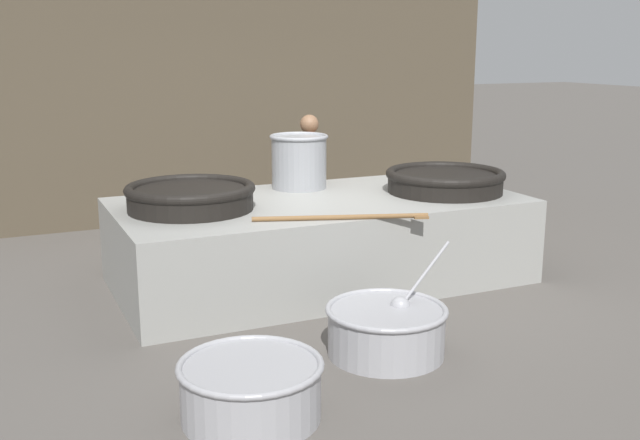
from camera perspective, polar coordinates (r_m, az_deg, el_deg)
ground_plane at (r=7.11m, az=0.00°, el=-4.62°), size 60.00×60.00×0.00m
back_wall at (r=9.67m, az=-7.64°, el=9.70°), size 7.60×0.24×3.21m
hearth_platform at (r=7.00m, az=0.00°, el=-1.56°), size 3.73×1.85×0.78m
giant_wok_near at (r=6.54m, az=-9.84°, el=1.84°), size 1.12×1.12×0.23m
giant_wok_far at (r=7.34m, az=9.51°, el=3.03°), size 1.15×1.15×0.22m
stock_pot at (r=7.44m, az=-1.61°, el=4.56°), size 0.58×0.58×0.53m
stirring_paddle at (r=6.11m, az=2.17°, el=0.21°), size 1.40×0.53×0.04m
cook at (r=8.13m, az=-0.85°, el=3.36°), size 0.38×0.56×1.45m
prep_bowl_vegetables at (r=5.42m, az=5.08°, el=-8.19°), size 1.11×0.88×0.72m
prep_bowl_meat at (r=4.56m, az=-5.29°, el=-12.56°), size 0.88×0.88×0.36m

